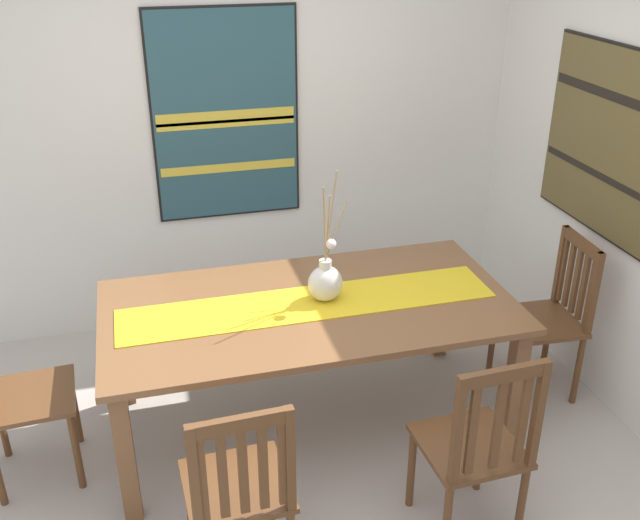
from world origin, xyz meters
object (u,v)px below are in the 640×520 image
(centerpiece_vase, at_px, (325,281))
(chair_3, at_px, (477,446))
(chair_2, at_px, (550,313))
(chair_1, at_px, (14,393))
(painting_on_back_wall, at_px, (226,116))
(painting_on_side_wall, at_px, (604,140))
(dining_table, at_px, (309,319))
(chair_0, at_px, (239,488))

(centerpiece_vase, xyz_separation_m, chair_3, (0.40, -0.97, -0.36))
(chair_2, bearing_deg, chair_1, 179.88)
(centerpiece_vase, distance_m, painting_on_back_wall, 1.43)
(painting_on_back_wall, height_order, painting_on_side_wall, painting_on_back_wall)
(chair_2, relative_size, painting_on_back_wall, 0.72)
(chair_3, distance_m, painting_on_back_wall, 2.53)
(chair_2, distance_m, painting_on_side_wall, 1.00)
(dining_table, xyz_separation_m, chair_2, (1.41, -0.03, -0.16))
(dining_table, xyz_separation_m, chair_3, (0.50, -0.95, -0.16))
(chair_1, relative_size, chair_3, 0.94)
(dining_table, relative_size, painting_on_side_wall, 2.06)
(centerpiece_vase, relative_size, painting_on_back_wall, 0.53)
(dining_table, relative_size, chair_0, 2.21)
(dining_table, bearing_deg, chair_2, -1.35)
(chair_2, xyz_separation_m, chair_3, (-0.91, -0.92, -0.00))
(centerpiece_vase, xyz_separation_m, chair_0, (-0.62, -0.95, -0.37))
(painting_on_back_wall, bearing_deg, centerpiece_vase, -77.37)
(chair_2, bearing_deg, painting_on_side_wall, 30.94)
(centerpiece_vase, relative_size, chair_2, 0.73)
(chair_1, bearing_deg, painting_on_side_wall, 2.87)
(chair_1, relative_size, chair_2, 0.97)
(chair_0, relative_size, chair_1, 1.02)
(dining_table, relative_size, centerpiece_vase, 3.00)
(chair_0, bearing_deg, centerpiece_vase, 56.96)
(dining_table, height_order, chair_1, chair_1)
(dining_table, relative_size, painting_on_back_wall, 1.59)
(centerpiece_vase, bearing_deg, chair_2, -2.12)
(chair_2, distance_m, painting_on_back_wall, 2.28)
(dining_table, distance_m, chair_1, 1.47)
(centerpiece_vase, distance_m, painting_on_side_wall, 1.69)
(chair_2, xyz_separation_m, painting_on_back_wall, (-1.60, 1.34, 0.91))
(chair_3, xyz_separation_m, painting_on_side_wall, (1.18, 1.08, 0.95))
(dining_table, bearing_deg, centerpiece_vase, 9.39)
(chair_3, height_order, painting_on_side_wall, painting_on_side_wall)
(painting_on_back_wall, bearing_deg, chair_0, -98.30)
(chair_1, xyz_separation_m, chair_2, (2.86, -0.01, 0.01))
(chair_0, xyz_separation_m, painting_on_side_wall, (2.20, 1.06, 0.95))
(painting_on_side_wall, bearing_deg, dining_table, -175.57)
(chair_3, relative_size, painting_on_side_wall, 0.97)
(chair_0, relative_size, chair_3, 0.96)
(chair_0, relative_size, chair_2, 0.99)
(painting_on_back_wall, relative_size, painting_on_side_wall, 1.30)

